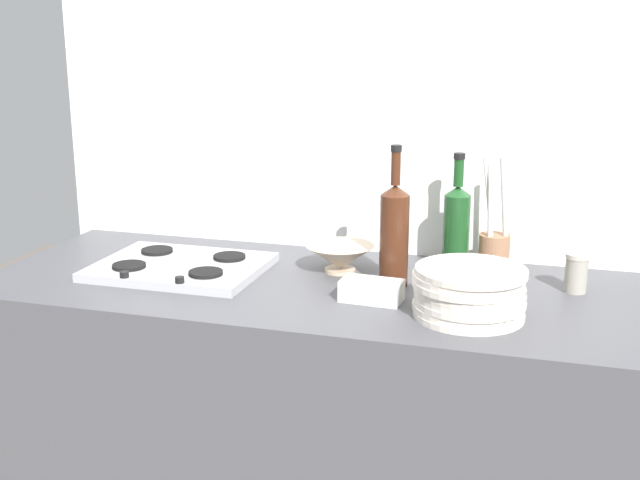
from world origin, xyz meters
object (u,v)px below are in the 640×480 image
at_px(wine_bottle_leftmost, 394,233).
at_px(wine_bottle_mid_left, 456,225).
at_px(utensil_crock, 494,249).
at_px(condiment_jar_front, 576,273).
at_px(mixing_bowl, 340,257).
at_px(stovetop_hob, 180,267).
at_px(butter_dish, 372,291).
at_px(plate_stack, 469,292).

height_order(wine_bottle_leftmost, wine_bottle_mid_left, wine_bottle_leftmost).
height_order(utensil_crock, condiment_jar_front, utensil_crock).
bearing_deg(mixing_bowl, wine_bottle_mid_left, 21.74).
distance_m(stovetop_hob, mixing_bowl, 0.44).
bearing_deg(butter_dish, plate_stack, -9.65).
xyz_separation_m(plate_stack, condiment_jar_front, (0.24, 0.26, -0.01)).
relative_size(stovetop_hob, condiment_jar_front, 4.46).
xyz_separation_m(plate_stack, wine_bottle_leftmost, (-0.22, 0.18, 0.08)).
height_order(wine_bottle_mid_left, utensil_crock, wine_bottle_mid_left).
height_order(wine_bottle_mid_left, mixing_bowl, wine_bottle_mid_left).
xyz_separation_m(wine_bottle_leftmost, mixing_bowl, (-0.16, 0.07, -0.10)).
relative_size(stovetop_hob, mixing_bowl, 2.38).
distance_m(wine_bottle_leftmost, wine_bottle_mid_left, 0.24).
bearing_deg(wine_bottle_mid_left, mixing_bowl, -158.26).
relative_size(mixing_bowl, utensil_crock, 0.60).
bearing_deg(plate_stack, wine_bottle_leftmost, 139.94).
xyz_separation_m(stovetop_hob, utensil_crock, (0.83, 0.24, 0.05)).
bearing_deg(wine_bottle_leftmost, butter_dish, -100.19).
distance_m(wine_bottle_mid_left, butter_dish, 0.38).
bearing_deg(butter_dish, mixing_bowl, 123.09).
bearing_deg(butter_dish, condiment_jar_front, 24.21).
bearing_deg(mixing_bowl, plate_stack, -33.82).
xyz_separation_m(mixing_bowl, utensil_crock, (0.41, 0.11, 0.03)).
bearing_deg(stovetop_hob, wine_bottle_mid_left, 18.44).
bearing_deg(utensil_crock, stovetop_hob, -164.21).
height_order(wine_bottle_leftmost, utensil_crock, wine_bottle_leftmost).
bearing_deg(plate_stack, mixing_bowl, 146.18).
xyz_separation_m(plate_stack, wine_bottle_mid_left, (-0.08, 0.37, 0.07)).
bearing_deg(stovetop_hob, condiment_jar_front, 6.82).
bearing_deg(wine_bottle_mid_left, condiment_jar_front, -19.96).
relative_size(stovetop_hob, wine_bottle_mid_left, 1.39).
relative_size(stovetop_hob, butter_dish, 3.02).
bearing_deg(wine_bottle_mid_left, utensil_crock, -3.64).
xyz_separation_m(plate_stack, butter_dish, (-0.24, 0.04, -0.03)).
height_order(mixing_bowl, condiment_jar_front, condiment_jar_front).
relative_size(stovetop_hob, utensil_crock, 1.42).
bearing_deg(condiment_jar_front, wine_bottle_mid_left, 160.04).
bearing_deg(wine_bottle_mid_left, wine_bottle_leftmost, -125.09).
distance_m(butter_dish, utensil_crock, 0.42).
bearing_deg(utensil_crock, butter_dish, -129.26).
xyz_separation_m(stovetop_hob, mixing_bowl, (0.43, 0.12, 0.03)).
xyz_separation_m(wine_bottle_leftmost, utensil_crock, (0.24, 0.19, -0.07)).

